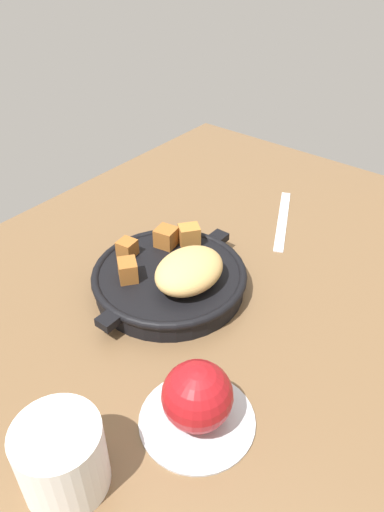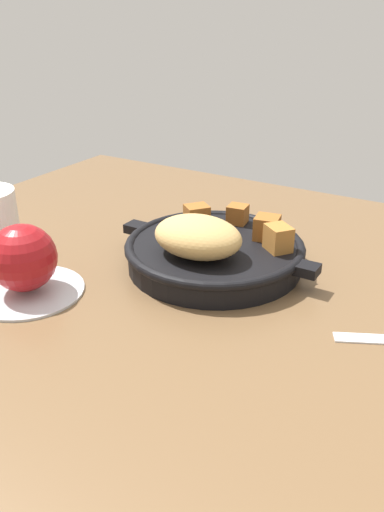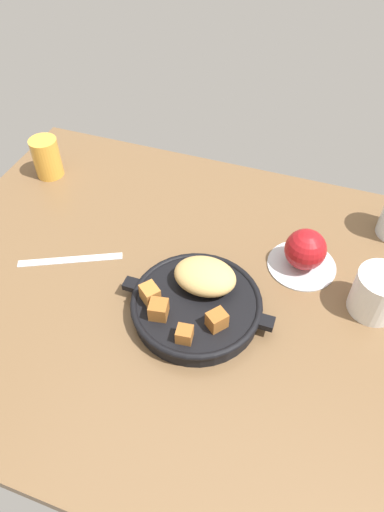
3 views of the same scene
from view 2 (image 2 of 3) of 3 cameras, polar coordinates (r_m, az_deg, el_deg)
The scene contains 4 objects.
ground_plane at distance 62.28cm, azimuth 3.36°, elevation -4.42°, with size 102.29×78.73×2.40cm, color brown.
cast_iron_skillet at distance 65.13cm, azimuth 2.29°, elevation 0.79°, with size 26.65×22.36×7.76cm.
saucer_plate at distance 63.38cm, azimuth -17.34°, elevation -3.53°, with size 12.86×12.86×0.60cm, color #B7BABF.
red_apple at distance 61.56cm, azimuth -17.84°, elevation -0.18°, with size 7.64×7.64×7.64cm, color maroon.
Camera 2 is at (-24.51, 48.04, 29.94)cm, focal length 37.00 mm.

